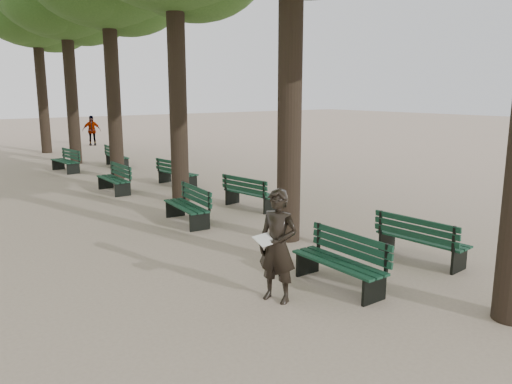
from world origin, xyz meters
TOP-DOWN VIEW (x-y plane):
  - ground at (0.00, 0.00)m, footprint 120.00×120.00m
  - tree_central_5 at (1.50, 23.00)m, footprint 6.00×6.00m
  - bench_left_0 at (0.37, 0.36)m, footprint 0.59×1.81m
  - bench_left_1 at (0.37, 5.59)m, footprint 0.76×1.85m
  - bench_left_2 at (0.37, 10.48)m, footprint 0.61×1.81m
  - bench_left_3 at (0.37, 15.77)m, footprint 0.73×1.84m
  - bench_right_0 at (2.63, 0.33)m, footprint 0.70×1.84m
  - bench_right_1 at (2.63, 5.95)m, footprint 0.80×1.86m
  - bench_right_2 at (2.63, 10.34)m, footprint 0.79×1.86m
  - bench_right_3 at (2.63, 15.91)m, footprint 0.71×1.84m
  - man_with_map at (-0.80, 0.58)m, footprint 0.74×0.81m
  - pedestrian_c at (4.73, 25.22)m, footprint 1.12×0.68m

SIDE VIEW (x-z plane):
  - ground at x=0.00m, z-range 0.00..0.00m
  - bench_left_0 at x=0.37m, z-range -0.19..0.73m
  - bench_left_1 at x=0.37m, z-range -0.19..0.73m
  - bench_left_2 at x=0.37m, z-range -0.19..0.73m
  - bench_left_3 at x=0.37m, z-range -0.19..0.73m
  - bench_right_0 at x=2.63m, z-range -0.19..0.73m
  - bench_right_1 at x=2.63m, z-range -0.19..0.73m
  - bench_right_2 at x=2.63m, z-range -0.19..0.73m
  - bench_right_3 at x=2.63m, z-range -0.19..0.73m
  - man_with_map at x=-0.80m, z-range 0.00..1.81m
  - pedestrian_c at x=4.73m, z-range 0.00..1.81m
  - tree_central_5 at x=1.50m, z-range 2.68..12.63m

